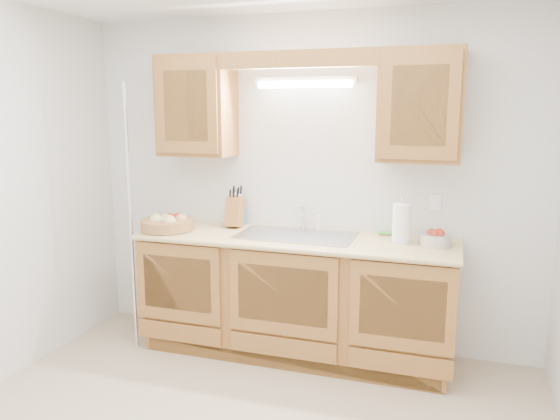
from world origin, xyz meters
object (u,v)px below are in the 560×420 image
at_px(knife_block, 235,212).
at_px(apple_bowl, 435,238).
at_px(paper_towel, 402,224).
at_px(fruit_basket, 167,223).

xyz_separation_m(knife_block, apple_bowl, (1.51, -0.13, -0.07)).
height_order(paper_towel, apple_bowl, paper_towel).
bearing_deg(paper_towel, fruit_basket, -174.63).
bearing_deg(paper_towel, knife_block, 175.17).
relative_size(fruit_basket, apple_bowl, 1.68).
xyz_separation_m(fruit_basket, paper_towel, (1.73, 0.16, 0.08)).
height_order(knife_block, apple_bowl, knife_block).
distance_m(knife_block, paper_towel, 1.29).
bearing_deg(fruit_basket, knife_block, 31.38).
relative_size(fruit_basket, knife_block, 1.51).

